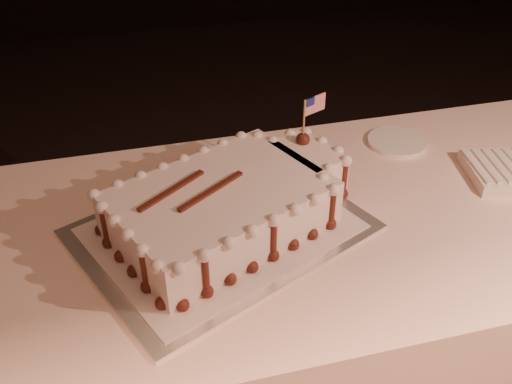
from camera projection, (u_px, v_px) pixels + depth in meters
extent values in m
cube|color=#FFD4C5|center=(319.00, 321.00, 1.55)|extent=(2.40, 0.80, 0.75)
cube|color=white|center=(221.00, 229.00, 1.27)|extent=(0.73, 0.65, 0.01)
cube|color=silver|center=(221.00, 228.00, 1.27)|extent=(0.65, 0.59, 0.00)
cube|color=white|center=(220.00, 209.00, 1.24)|extent=(0.53, 0.45, 0.11)
cube|color=white|center=(307.00, 168.00, 1.37)|extent=(0.17, 0.20, 0.11)
sphere|color=#592116|center=(182.00, 305.00, 1.07)|extent=(0.03, 0.03, 0.03)
sphere|color=#592116|center=(207.00, 292.00, 1.10)|extent=(0.03, 0.03, 0.03)
sphere|color=#592116|center=(230.00, 279.00, 1.13)|extent=(0.03, 0.03, 0.03)
sphere|color=#592116|center=(252.00, 267.00, 1.16)|extent=(0.03, 0.03, 0.03)
sphere|color=#592116|center=(273.00, 255.00, 1.18)|extent=(0.03, 0.03, 0.03)
sphere|color=#592116|center=(293.00, 244.00, 1.21)|extent=(0.03, 0.03, 0.03)
sphere|color=#592116|center=(312.00, 234.00, 1.24)|extent=(0.03, 0.03, 0.03)
sphere|color=#592116|center=(330.00, 224.00, 1.27)|extent=(0.03, 0.03, 0.03)
sphere|color=#592116|center=(320.00, 212.00, 1.30)|extent=(0.03, 0.03, 0.03)
sphere|color=#592116|center=(326.00, 203.00, 1.33)|extent=(0.03, 0.03, 0.03)
sphere|color=#592116|center=(342.00, 194.00, 1.36)|extent=(0.03, 0.03, 0.03)
sphere|color=#592116|center=(335.00, 184.00, 1.39)|extent=(0.03, 0.03, 0.03)
sphere|color=#592116|center=(319.00, 174.00, 1.43)|extent=(0.03, 0.03, 0.03)
sphere|color=#592116|center=(304.00, 164.00, 1.46)|extent=(0.03, 0.03, 0.03)
sphere|color=#592116|center=(289.00, 166.00, 1.46)|extent=(0.03, 0.03, 0.03)
sphere|color=#592116|center=(272.00, 174.00, 1.43)|extent=(0.03, 0.03, 0.03)
sphere|color=#592116|center=(257.00, 169.00, 1.45)|extent=(0.03, 0.03, 0.03)
sphere|color=#592116|center=(242.00, 169.00, 1.45)|extent=(0.03, 0.03, 0.03)
sphere|color=#592116|center=(224.00, 177.00, 1.42)|extent=(0.03, 0.03, 0.03)
sphere|color=#592116|center=(206.00, 185.00, 1.39)|extent=(0.03, 0.03, 0.03)
sphere|color=#592116|center=(186.00, 193.00, 1.36)|extent=(0.03, 0.03, 0.03)
sphere|color=#592116|center=(166.00, 201.00, 1.33)|extent=(0.03, 0.03, 0.03)
sphere|color=#592116|center=(146.00, 210.00, 1.31)|extent=(0.03, 0.03, 0.03)
sphere|color=#592116|center=(124.00, 220.00, 1.28)|extent=(0.03, 0.03, 0.03)
sphere|color=#592116|center=(101.00, 230.00, 1.25)|extent=(0.03, 0.03, 0.03)
sphere|color=#592116|center=(109.00, 242.00, 1.22)|extent=(0.03, 0.03, 0.03)
sphere|color=#592116|center=(121.00, 256.00, 1.18)|extent=(0.03, 0.03, 0.03)
sphere|color=#592116|center=(134.00, 271.00, 1.15)|extent=(0.03, 0.03, 0.03)
sphere|color=#592116|center=(147.00, 286.00, 1.11)|extent=(0.03, 0.03, 0.03)
sphere|color=#592116|center=(162.00, 303.00, 1.08)|extent=(0.03, 0.03, 0.03)
sphere|color=white|center=(178.00, 268.00, 1.02)|extent=(0.03, 0.03, 0.03)
sphere|color=white|center=(204.00, 255.00, 1.04)|extent=(0.03, 0.03, 0.03)
sphere|color=white|center=(229.00, 243.00, 1.07)|extent=(0.03, 0.03, 0.03)
sphere|color=white|center=(252.00, 231.00, 1.10)|extent=(0.03, 0.03, 0.03)
sphere|color=white|center=(274.00, 220.00, 1.13)|extent=(0.03, 0.03, 0.03)
sphere|color=white|center=(295.00, 209.00, 1.16)|extent=(0.03, 0.03, 0.03)
sphere|color=white|center=(315.00, 199.00, 1.18)|extent=(0.03, 0.03, 0.03)
sphere|color=white|center=(334.00, 190.00, 1.21)|extent=(0.03, 0.03, 0.03)
sphere|color=white|center=(323.00, 179.00, 1.25)|extent=(0.03, 0.03, 0.03)
sphere|color=white|center=(329.00, 169.00, 1.28)|extent=(0.03, 0.03, 0.03)
sphere|color=white|center=(346.00, 161.00, 1.30)|extent=(0.03, 0.03, 0.03)
sphere|color=white|center=(338.00, 151.00, 1.34)|extent=(0.03, 0.03, 0.03)
sphere|color=white|center=(322.00, 142.00, 1.37)|extent=(0.03, 0.03, 0.03)
sphere|color=white|center=(306.00, 133.00, 1.41)|extent=(0.03, 0.03, 0.03)
sphere|color=white|center=(290.00, 134.00, 1.40)|extent=(0.03, 0.03, 0.03)
sphere|color=white|center=(273.00, 141.00, 1.37)|extent=(0.03, 0.03, 0.03)
sphere|color=white|center=(257.00, 137.00, 1.39)|extent=(0.03, 0.03, 0.03)
sphere|color=white|center=(241.00, 137.00, 1.39)|extent=(0.03, 0.03, 0.03)
sphere|color=white|center=(223.00, 144.00, 1.36)|extent=(0.03, 0.03, 0.03)
sphere|color=white|center=(203.00, 152.00, 1.33)|extent=(0.03, 0.03, 0.03)
sphere|color=white|center=(183.00, 160.00, 1.31)|extent=(0.03, 0.03, 0.03)
sphere|color=white|center=(163.00, 168.00, 1.28)|extent=(0.03, 0.03, 0.03)
sphere|color=white|center=(141.00, 177.00, 1.25)|extent=(0.03, 0.03, 0.03)
sphere|color=white|center=(118.00, 186.00, 1.22)|extent=(0.03, 0.03, 0.03)
sphere|color=white|center=(94.00, 195.00, 1.20)|extent=(0.03, 0.03, 0.03)
sphere|color=white|center=(102.00, 207.00, 1.16)|extent=(0.03, 0.03, 0.03)
sphere|color=white|center=(114.00, 221.00, 1.13)|extent=(0.03, 0.03, 0.03)
sphere|color=white|center=(127.00, 235.00, 1.09)|extent=(0.03, 0.03, 0.03)
sphere|color=white|center=(142.00, 250.00, 1.06)|extent=(0.03, 0.03, 0.03)
sphere|color=white|center=(157.00, 267.00, 1.02)|extent=(0.03, 0.03, 0.03)
cylinder|color=#592116|center=(205.00, 275.00, 1.07)|extent=(0.01, 0.01, 0.10)
sphere|color=#592116|center=(207.00, 291.00, 1.10)|extent=(0.03, 0.03, 0.03)
cylinder|color=#592116|center=(273.00, 239.00, 1.16)|extent=(0.01, 0.01, 0.10)
sphere|color=#592116|center=(273.00, 255.00, 1.18)|extent=(0.03, 0.03, 0.03)
cylinder|color=#592116|center=(332.00, 208.00, 1.24)|extent=(0.01, 0.01, 0.10)
sphere|color=#592116|center=(330.00, 223.00, 1.27)|extent=(0.03, 0.03, 0.03)
cylinder|color=#592116|center=(344.00, 178.00, 1.33)|extent=(0.01, 0.01, 0.10)
sphere|color=#592116|center=(342.00, 193.00, 1.36)|extent=(0.03, 0.03, 0.03)
cylinder|color=#592116|center=(305.00, 150.00, 1.44)|extent=(0.01, 0.01, 0.10)
sphere|color=#592116|center=(304.00, 164.00, 1.46)|extent=(0.03, 0.03, 0.03)
cylinder|color=#592116|center=(257.00, 154.00, 1.42)|extent=(0.01, 0.01, 0.10)
sphere|color=#592116|center=(257.00, 168.00, 1.45)|extent=(0.03, 0.03, 0.03)
cylinder|color=#592116|center=(205.00, 169.00, 1.36)|extent=(0.01, 0.01, 0.10)
sphere|color=#592116|center=(206.00, 184.00, 1.39)|extent=(0.03, 0.03, 0.03)
cylinder|color=#592116|center=(143.00, 195.00, 1.28)|extent=(0.01, 0.01, 0.10)
sphere|color=#592116|center=(145.00, 210.00, 1.31)|extent=(0.03, 0.03, 0.03)
cylinder|color=#592116|center=(105.00, 226.00, 1.19)|extent=(0.01, 0.01, 0.10)
sphere|color=#592116|center=(108.00, 242.00, 1.22)|extent=(0.03, 0.03, 0.03)
cylinder|color=#592116|center=(145.00, 270.00, 1.08)|extent=(0.01, 0.01, 0.10)
sphere|color=#592116|center=(147.00, 286.00, 1.11)|extent=(0.03, 0.03, 0.03)
cube|color=#592116|center=(172.00, 190.00, 1.20)|extent=(0.15, 0.12, 0.01)
cube|color=#592116|center=(211.00, 191.00, 1.19)|extent=(0.16, 0.11, 0.01)
sphere|color=#592116|center=(303.00, 140.00, 1.36)|extent=(0.03, 0.03, 0.03)
cylinder|color=tan|center=(304.00, 125.00, 1.33)|extent=(0.00, 0.00, 0.13)
cube|color=red|center=(315.00, 104.00, 1.33)|extent=(0.06, 0.03, 0.04)
cube|color=navy|center=(310.00, 102.00, 1.31)|extent=(0.03, 0.01, 0.02)
cube|color=white|center=(476.00, 166.00, 1.42)|extent=(0.03, 0.15, 0.01)
cube|color=white|center=(486.00, 166.00, 1.43)|extent=(0.03, 0.15, 0.01)
cube|color=white|center=(497.00, 165.00, 1.43)|extent=(0.03, 0.15, 0.01)
cube|color=white|center=(507.00, 165.00, 1.43)|extent=(0.03, 0.15, 0.01)
cylinder|color=white|center=(397.00, 142.00, 1.58)|extent=(0.16, 0.16, 0.01)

